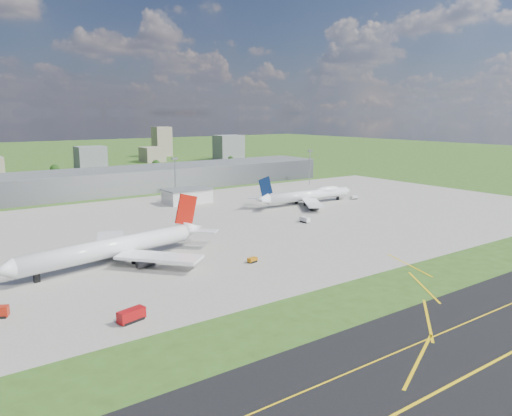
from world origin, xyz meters
TOP-DOWN VIEW (x-y plane):
  - ground at (0.00, 150.00)m, footprint 1400.00×1400.00m
  - apron at (10.00, 40.00)m, footprint 360.00×190.00m
  - terminal at (0.00, 165.00)m, footprint 300.00×42.00m
  - ops_building at (10.00, 100.00)m, footprint 26.00×16.00m
  - mast_center at (10.00, 115.00)m, footprint 3.50×2.00m
  - mast_east at (120.00, 115.00)m, footprint 3.50×2.00m
  - airliner_red_twin at (-67.22, 6.64)m, footprint 79.19×61.00m
  - airliner_blue_quad at (66.26, 55.77)m, footprint 70.18×55.04m
  - fire_truck at (-82.77, -44.58)m, footprint 7.74×4.44m
  - tug_yellow at (-28.02, -20.67)m, footprint 3.80×2.59m
  - van_white_near at (30.92, 18.35)m, footprint 2.65×5.37m
  - van_white_far at (99.77, 50.86)m, footprint 4.67×2.62m
  - bldg_c at (20.00, 310.00)m, footprint 26.00×20.00m
  - bldg_ce at (100.00, 350.00)m, footprint 22.00×24.00m
  - bldg_e at (180.00, 320.00)m, footprint 30.00×22.00m
  - bldg_tall_e at (140.00, 410.00)m, footprint 20.00×18.00m
  - tree_c at (-20.00, 280.00)m, footprint 8.10×8.10m
  - tree_e at (70.00, 275.00)m, footprint 7.65×7.65m
  - tree_far_e at (160.00, 285.00)m, footprint 6.30×6.30m

SIDE VIEW (x-z plane):
  - ground at x=0.00m, z-range 0.00..0.00m
  - apron at x=10.00m, z-range 0.00..0.08m
  - tug_yellow at x=-28.02m, z-range 0.04..1.79m
  - van_white_far at x=99.77m, z-range 0.02..2.34m
  - van_white_near at x=30.92m, z-range 0.01..2.68m
  - fire_truck at x=-82.77m, z-range 0.00..3.26m
  - ops_building at x=10.00m, z-range 0.00..8.00m
  - tree_far_e at x=160.00m, z-range 0.68..8.38m
  - airliner_blue_quad at x=66.26m, z-range -4.07..14.26m
  - tree_e at x=70.00m, z-range 0.84..10.19m
  - airliner_red_twin at x=-67.22m, z-range -5.10..16.72m
  - tree_c at x=-20.00m, z-range 0.89..10.79m
  - terminal at x=0.00m, z-range 0.00..15.00m
  - bldg_ce at x=100.00m, z-range 0.00..16.00m
  - bldg_c at x=20.00m, z-range 0.00..22.00m
  - bldg_e at x=180.00m, z-range 0.00..28.00m
  - mast_center at x=10.00m, z-range 4.76..30.66m
  - mast_east at x=120.00m, z-range 4.76..30.66m
  - bldg_tall_e at x=140.00m, z-range 0.00..36.00m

